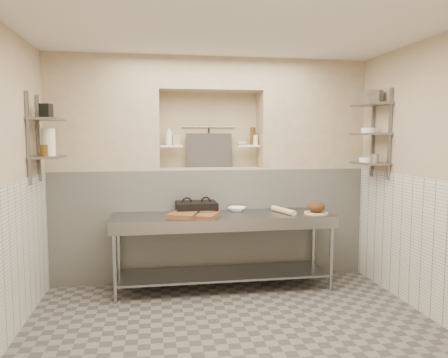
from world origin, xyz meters
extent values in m
cube|color=#665F5A|center=(0.00, 0.00, -0.05)|extent=(4.00, 3.90, 0.10)
cube|color=silver|center=(0.00, 0.00, 2.85)|extent=(4.00, 3.90, 0.10)
cube|color=tan|center=(2.05, 0.00, 1.40)|extent=(0.10, 3.90, 2.80)
cube|color=tan|center=(0.00, 2.00, 1.40)|extent=(4.00, 0.10, 2.80)
cube|color=tan|center=(0.00, -2.00, 1.40)|extent=(4.00, 0.10, 2.80)
cube|color=silver|center=(0.00, 1.75, 0.70)|extent=(4.00, 0.40, 1.40)
cube|color=tan|center=(0.00, 1.75, 1.41)|extent=(1.30, 0.40, 0.02)
cube|color=tan|center=(-1.33, 1.75, 2.10)|extent=(1.35, 0.40, 1.40)
cube|color=tan|center=(1.33, 1.75, 2.10)|extent=(1.35, 0.40, 1.40)
cube|color=tan|center=(0.00, 1.75, 2.60)|extent=(1.30, 0.40, 0.40)
cube|color=silver|center=(-1.99, 0.00, 0.70)|extent=(0.02, 3.90, 1.40)
cube|color=silver|center=(1.99, 0.00, 0.70)|extent=(0.02, 3.90, 1.40)
cube|color=white|center=(-0.50, 1.75, 1.70)|extent=(0.28, 0.16, 0.02)
cube|color=white|center=(0.50, 1.75, 1.70)|extent=(0.28, 0.16, 0.02)
cylinder|color=gray|center=(0.00, 1.92, 1.95)|extent=(0.70, 0.02, 0.02)
cylinder|color=black|center=(0.00, 1.90, 1.78)|extent=(0.02, 0.02, 0.30)
cube|color=#383330|center=(0.00, 1.85, 1.64)|extent=(0.60, 0.08, 0.45)
cube|color=slate|center=(-1.98, 1.25, 1.80)|extent=(0.03, 0.03, 0.95)
cube|color=slate|center=(-1.98, 0.85, 1.80)|extent=(0.03, 0.03, 0.95)
cube|color=slate|center=(-1.84, 1.05, 1.60)|extent=(0.30, 0.50, 0.02)
cube|color=slate|center=(-1.84, 1.05, 2.00)|extent=(0.30, 0.50, 0.03)
cube|color=slate|center=(1.98, 1.25, 1.85)|extent=(0.03, 0.03, 1.05)
cube|color=slate|center=(1.98, 0.85, 1.85)|extent=(0.03, 0.03, 1.05)
cube|color=slate|center=(1.84, 1.05, 1.50)|extent=(0.30, 0.50, 0.02)
cube|color=slate|center=(1.84, 1.05, 1.85)|extent=(0.30, 0.50, 0.02)
cube|color=slate|center=(1.84, 1.05, 2.20)|extent=(0.30, 0.50, 0.03)
cube|color=gray|center=(0.08, 1.20, 0.88)|extent=(2.60, 0.70, 0.04)
cube|color=gray|center=(0.08, 1.20, 0.18)|extent=(2.45, 0.60, 0.03)
cube|color=gray|center=(0.08, 0.87, 0.82)|extent=(2.60, 0.02, 0.12)
cylinder|color=gray|center=(-1.16, 0.91, 0.43)|extent=(0.04, 0.04, 0.86)
cylinder|color=gray|center=(-1.16, 1.49, 0.43)|extent=(0.04, 0.04, 0.86)
cylinder|color=gray|center=(1.32, 0.91, 0.43)|extent=(0.04, 0.04, 0.86)
cylinder|color=gray|center=(1.32, 1.49, 0.43)|extent=(0.04, 0.04, 0.86)
cube|color=black|center=(-0.22, 1.36, 0.94)|extent=(0.50, 0.37, 0.09)
cube|color=black|center=(-0.22, 1.36, 1.01)|extent=(0.50, 0.37, 0.04)
cube|color=brown|center=(-0.29, 1.08, 0.92)|extent=(0.63, 0.55, 0.05)
cube|color=gray|center=(-0.12, 1.09, 0.95)|extent=(0.24, 0.07, 0.01)
cylinder|color=gray|center=(-0.26, 0.97, 0.96)|extent=(0.11, 0.27, 0.03)
imported|color=white|center=(0.28, 1.39, 0.93)|extent=(0.29, 0.29, 0.05)
cylinder|color=tan|center=(0.81, 1.16, 0.93)|extent=(0.20, 0.43, 0.07)
cylinder|color=tan|center=(1.19, 1.08, 0.91)|extent=(0.29, 0.29, 0.02)
ellipsoid|color=#4C2D19|center=(1.19, 1.08, 0.98)|extent=(0.21, 0.21, 0.13)
imported|color=white|center=(-0.53, 1.76, 1.83)|extent=(0.12, 0.12, 0.24)
cube|color=tan|center=(-0.44, 1.75, 1.78)|extent=(0.09, 0.09, 0.13)
imported|color=white|center=(0.41, 1.71, 1.73)|extent=(0.15, 0.15, 0.04)
cylinder|color=#4D3010|center=(0.57, 1.77, 1.82)|extent=(0.06, 0.06, 0.22)
cylinder|color=#4D3010|center=(0.55, 1.74, 1.83)|extent=(0.06, 0.06, 0.23)
cylinder|color=white|center=(0.59, 1.74, 1.78)|extent=(0.07, 0.07, 0.13)
cylinder|color=white|center=(-1.84, 1.10, 1.76)|extent=(0.14, 0.14, 0.29)
cylinder|color=#4D3010|center=(-1.84, 0.89, 1.67)|extent=(0.08, 0.08, 0.12)
cube|color=black|center=(-1.84, 1.05, 2.09)|extent=(0.13, 0.13, 0.15)
cylinder|color=white|center=(1.84, 1.12, 1.54)|extent=(0.18, 0.18, 0.05)
cylinder|color=gray|center=(1.84, 0.93, 1.56)|extent=(0.10, 0.10, 0.10)
cylinder|color=white|center=(1.84, 1.10, 1.89)|extent=(0.17, 0.17, 0.06)
cube|color=gray|center=(1.84, 1.08, 2.29)|extent=(0.21, 0.25, 0.15)
camera|label=1|loc=(-0.73, -3.84, 1.80)|focal=35.00mm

